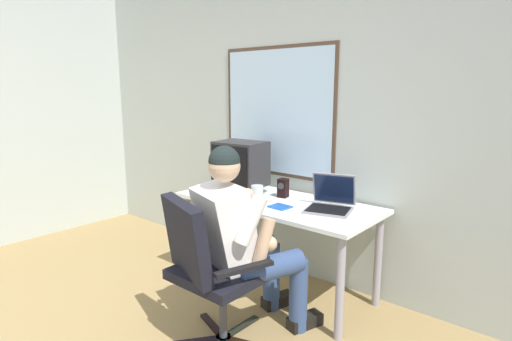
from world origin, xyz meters
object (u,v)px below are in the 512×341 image
object	(u,v)px
desk	(276,212)
laptop	(331,200)
crt_monitor	(240,164)
cd_case	(280,207)
office_chair	(207,262)
person_seated	(244,237)
wine_glass	(257,192)
desk_speaker	(283,188)

from	to	relation	value
desk	laptop	world-z (taller)	laptop
crt_monitor	cd_case	xyz separation A→B (m)	(0.52, -0.15, -0.23)
office_chair	laptop	size ratio (longest dim) A/B	2.43
desk	cd_case	world-z (taller)	cd_case
person_seated	desk	bearing A→B (deg)	109.29
desk	cd_case	xyz separation A→B (m)	(0.13, -0.13, 0.10)
person_seated	cd_case	xyz separation A→B (m)	(-0.07, 0.46, 0.08)
person_seated	wine_glass	distance (m)	0.52
laptop	cd_case	xyz separation A→B (m)	(-0.29, -0.20, -0.06)
office_chair	desk	bearing A→B (deg)	98.97
person_seated	office_chair	bearing A→B (deg)	-106.61
person_seated	wine_glass	xyz separation A→B (m)	(-0.25, 0.42, 0.17)
office_chair	person_seated	xyz separation A→B (m)	(0.07, 0.25, 0.10)
desk_speaker	wine_glass	bearing A→B (deg)	-94.90
laptop	person_seated	bearing A→B (deg)	-108.47
crt_monitor	wine_glass	size ratio (longest dim) A/B	2.96
person_seated	cd_case	size ratio (longest dim) A/B	8.21
person_seated	desk_speaker	world-z (taller)	person_seated
crt_monitor	person_seated	bearing A→B (deg)	-45.98
laptop	wine_glass	world-z (taller)	laptop
desk_speaker	cd_case	bearing A→B (deg)	-57.36
crt_monitor	cd_case	distance (m)	0.58
office_chair	person_seated	bearing A→B (deg)	73.39
laptop	wine_glass	distance (m)	0.53
office_chair	desk_speaker	xyz separation A→B (m)	(-0.15, 0.96, 0.25)
desk_speaker	desk	bearing A→B (deg)	-79.24
crt_monitor	laptop	size ratio (longest dim) A/B	1.08
crt_monitor	laptop	bearing A→B (deg)	3.75
desk	crt_monitor	world-z (taller)	crt_monitor
wine_glass	desk_speaker	xyz separation A→B (m)	(0.02, 0.28, -0.02)
crt_monitor	desk	bearing A→B (deg)	-2.25
crt_monitor	desk_speaker	distance (m)	0.40
wine_glass	cd_case	size ratio (longest dim) A/B	0.94
desk	person_seated	world-z (taller)	person_seated
person_seated	wine_glass	size ratio (longest dim) A/B	8.74
desk	laptop	size ratio (longest dim) A/B	4.04
person_seated	cd_case	distance (m)	0.48
crt_monitor	desk_speaker	size ratio (longest dim) A/B	2.83
desk	crt_monitor	distance (m)	0.50
cd_case	office_chair	bearing A→B (deg)	-90.12
desk	desk_speaker	distance (m)	0.20
office_chair	wine_glass	size ratio (longest dim) A/B	6.66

